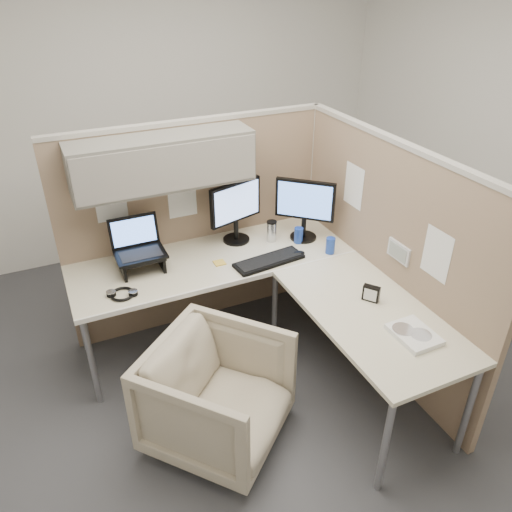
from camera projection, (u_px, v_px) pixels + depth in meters
name	position (u px, v px, depth m)	size (l,w,h in m)	color
ground	(258.00, 379.00, 3.53)	(4.50, 4.50, 0.00)	#39393E
partition_back	(182.00, 198.00, 3.54)	(2.00, 0.36, 1.63)	#967A62
partition_right	(382.00, 257.00, 3.39)	(0.07, 2.03, 1.63)	#967A62
desk	(267.00, 285.00, 3.32)	(2.00, 1.98, 0.73)	beige
office_chair	(218.00, 391.00, 2.92)	(0.73, 0.69, 0.75)	#C4B49B
monitor_left	(236.00, 207.00, 3.63)	(0.43, 0.20, 0.47)	black
monitor_right	(305.00, 205.00, 3.66)	(0.35, 0.32, 0.47)	black
laptop_station	(139.00, 251.00, 3.36)	(0.33, 0.28, 0.34)	black
keyboard	(269.00, 261.00, 3.49)	(0.50, 0.17, 0.02)	black
mouse	(299.00, 253.00, 3.56)	(0.09, 0.06, 0.03)	black
travel_mug	(272.00, 231.00, 3.72)	(0.08, 0.08, 0.16)	silver
soda_can_green	(330.00, 246.00, 3.58)	(0.07, 0.07, 0.12)	#1E3FA5
soda_can_silver	(299.00, 235.00, 3.71)	(0.07, 0.07, 0.12)	#1E3FA5
sticky_note_b	(248.00, 271.00, 3.38)	(0.08, 0.08, 0.01)	yellow
sticky_note_d	(219.00, 263.00, 3.48)	(0.08, 0.08, 0.01)	yellow
headphones	(122.00, 294.00, 3.14)	(0.20, 0.20, 0.03)	black
paper_stack	(414.00, 334.00, 2.79)	(0.21, 0.27, 0.03)	white
desk_clock	(371.00, 294.00, 3.07)	(0.09, 0.11, 0.10)	black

